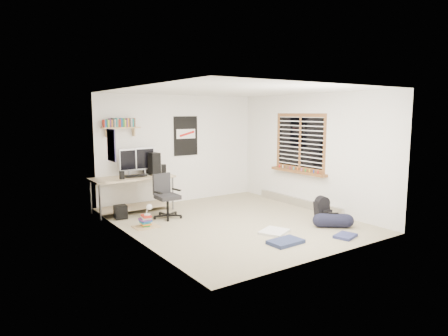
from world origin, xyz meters
TOP-DOWN VIEW (x-y plane):
  - floor at (0.00, 0.00)m, footprint 4.00×4.50m
  - ceiling at (0.00, 0.00)m, footprint 4.00×4.50m
  - back_wall at (0.00, 2.25)m, footprint 4.00×0.01m
  - left_wall at (-2.00, 0.00)m, footprint 0.01×4.50m
  - right_wall at (2.00, 0.00)m, footprint 0.01×4.50m
  - desk at (-1.32, 1.92)m, footprint 1.78×0.95m
  - monitor_left at (-1.36, 2.00)m, footprint 0.43×0.14m
  - monitor_right at (-0.99, 2.00)m, footprint 0.44×0.11m
  - pc_tower at (-0.84, 2.00)m, footprint 0.26×0.46m
  - keyboard at (-1.28, 1.81)m, footprint 0.46×0.20m
  - speaker_left at (-1.65, 1.62)m, footprint 0.08×0.08m
  - speaker_right at (-0.61, 1.87)m, footprint 0.12×0.12m
  - office_chair at (-0.94, 1.04)m, footprint 0.67×0.67m
  - wall_shelf at (-1.45, 2.14)m, footprint 0.80×0.22m
  - poster_back_wall at (0.15, 2.23)m, footprint 0.62×0.03m
  - poster_left_wall at (-1.99, 1.20)m, footprint 0.02×0.42m
  - window at (1.95, 0.30)m, footprint 0.10×1.50m
  - baseboard_heater at (1.96, 0.30)m, footprint 0.08×2.50m
  - backpack at (1.48, -0.83)m, footprint 0.32×0.28m
  - duffel_bag at (1.26, -1.29)m, footprint 0.36×0.36m
  - tshirt at (0.15, -0.93)m, footprint 0.62×0.58m
  - jeans_a at (-0.09, -1.48)m, footprint 0.57×0.37m
  - jeans_b at (0.97, -1.81)m, footprint 0.45×0.38m
  - book_stack at (-1.57, 0.67)m, footprint 0.45×0.39m
  - desk_lamp at (-1.55, 0.65)m, footprint 0.13×0.20m
  - subwoofer at (-1.75, 1.50)m, footprint 0.26×0.26m

SIDE VIEW (x-z plane):
  - floor at x=0.00m, z-range -0.01..0.00m
  - tshirt at x=0.15m, z-range 0.00..0.04m
  - jeans_b at x=0.97m, z-range 0.00..0.05m
  - jeans_a at x=-0.09m, z-range 0.00..0.06m
  - baseboard_heater at x=1.96m, z-range 0.00..0.18m
  - duffel_bag at x=1.26m, z-range -0.11..0.39m
  - subwoofer at x=-1.75m, z-range 0.01..0.27m
  - book_stack at x=-1.57m, z-range 0.01..0.29m
  - backpack at x=1.48m, z-range 0.02..0.38m
  - desk at x=-1.32m, z-range -0.02..0.75m
  - desk_lamp at x=-1.55m, z-range 0.28..0.48m
  - office_chair at x=-0.94m, z-range 0.05..0.93m
  - keyboard at x=-1.28m, z-range 0.78..0.80m
  - speaker_left at x=-1.65m, z-range 0.78..0.94m
  - speaker_right at x=-0.61m, z-range 0.78..0.97m
  - pc_tower at x=-0.84m, z-range 0.78..1.23m
  - monitor_left at x=-1.36m, z-range 0.78..1.24m
  - monitor_right at x=-0.99m, z-range 0.78..1.25m
  - back_wall at x=0.00m, z-range 0.00..2.50m
  - left_wall at x=-2.00m, z-range 0.00..2.50m
  - right_wall at x=2.00m, z-range 0.00..2.50m
  - window at x=1.95m, z-range 0.82..2.08m
  - poster_left_wall at x=-1.99m, z-range 1.20..1.80m
  - poster_back_wall at x=0.15m, z-range 1.09..2.01m
  - wall_shelf at x=-1.45m, z-range 1.66..1.90m
  - ceiling at x=0.00m, z-range 2.50..2.51m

